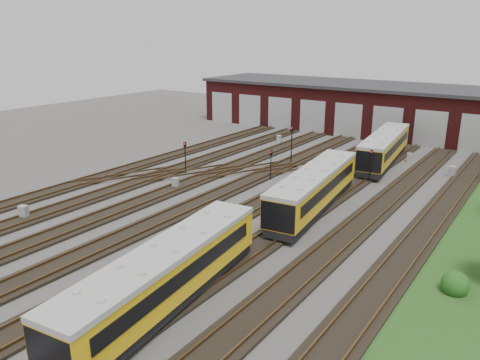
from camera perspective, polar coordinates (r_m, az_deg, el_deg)
The scene contains 14 objects.
ground at distance 32.74m, azimuth -7.04°, elevation -5.77°, with size 120.00×120.00×0.00m, color #454340.
track_network at distance 33.20m, azimuth -6.59°, elevation -5.21°, with size 30.40×70.00×0.33m.
maintenance_shed at distance 66.16m, azimuth 16.67°, elevation 8.36°, with size 51.00×12.50×6.35m.
metro_train at distance 35.34m, azimuth 9.06°, elevation -1.00°, with size 4.08×45.93×2.84m.
signal_mast_0 at distance 44.79m, azimuth -6.71°, elevation 3.26°, with size 0.29×0.28×3.03m.
signal_mast_1 at distance 42.57m, azimuth 3.79°, elevation 2.32°, with size 0.23×0.21×2.73m.
signal_mast_2 at distance 48.06m, azimuth 6.32°, elevation 4.87°, with size 0.30×0.28×3.87m.
signal_mast_3 at distance 42.88m, azimuth 15.63°, elevation 2.11°, with size 0.27×0.25×3.07m.
relay_cabinet_0 at distance 37.32m, azimuth -24.88°, elevation -3.57°, with size 0.58×0.48×0.97m, color #9B9D9F.
relay_cabinet_1 at distance 57.91m, azimuth 4.79°, elevation 5.02°, with size 0.52×0.43×0.87m, color #9B9D9F.
relay_cabinet_2 at distance 40.87m, azimuth -7.86°, elevation -0.35°, with size 0.55×0.46×0.91m, color #9B9D9F.
relay_cabinet_3 at distance 52.13m, azimuth 19.96°, elevation 2.63°, with size 0.52×0.44×0.87m, color #9B9D9F.
relay_cabinet_4 at distance 47.87m, azimuth 24.44°, elevation 0.94°, with size 0.62×0.52×1.03m, color #9B9D9F.
bush_0 at distance 26.93m, azimuth 24.81°, elevation -11.08°, with size 1.41×1.41×1.41m, color #1D4A15.
Camera 1 is at (20.29, -22.26, 12.83)m, focal length 35.00 mm.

